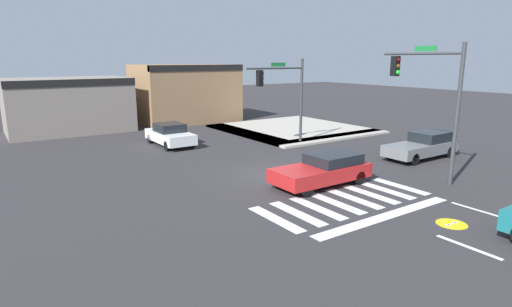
% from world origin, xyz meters
% --- Properties ---
extents(ground_plane, '(120.00, 120.00, 0.00)m').
position_xyz_m(ground_plane, '(0.00, 0.00, 0.00)').
color(ground_plane, '#302D30').
extents(crosswalk_near, '(7.29, 2.83, 0.01)m').
position_xyz_m(crosswalk_near, '(0.00, -4.50, 0.00)').
color(crosswalk_near, silver).
rests_on(crosswalk_near, ground_plane).
extents(bike_detector_marking, '(1.02, 1.02, 0.01)m').
position_xyz_m(bike_detector_marking, '(1.26, -8.22, 0.00)').
color(bike_detector_marking, yellow).
rests_on(bike_detector_marking, ground_plane).
extents(curb_corner_northeast, '(10.00, 10.60, 0.15)m').
position_xyz_m(curb_corner_northeast, '(8.49, 9.42, 0.07)').
color(curb_corner_northeast, '#B2AA9E').
rests_on(curb_corner_northeast, ground_plane).
extents(storefront_row, '(18.29, 5.87, 4.98)m').
position_xyz_m(storefront_row, '(-0.21, 18.79, 2.31)').
color(storefront_row, gray).
rests_on(storefront_row, ground_plane).
extents(traffic_signal_northeast, '(4.32, 0.32, 5.49)m').
position_xyz_m(traffic_signal_northeast, '(4.49, 5.31, 3.69)').
color(traffic_signal_northeast, '#383A3D').
rests_on(traffic_signal_northeast, ground_plane).
extents(traffic_signal_southeast, '(0.32, 4.12, 6.15)m').
position_xyz_m(traffic_signal_southeast, '(5.45, -4.18, 4.19)').
color(traffic_signal_southeast, '#383A3D').
rests_on(traffic_signal_southeast, ground_plane).
extents(car_white, '(1.83, 4.25, 1.43)m').
position_xyz_m(car_white, '(-1.43, 9.46, 0.71)').
color(car_white, white).
rests_on(car_white, ground_plane).
extents(car_gray, '(4.68, 1.74, 1.44)m').
position_xyz_m(car_gray, '(9.02, -1.79, 0.73)').
color(car_gray, slate).
rests_on(car_gray, ground_plane).
extents(car_red, '(4.49, 1.94, 1.34)m').
position_xyz_m(car_red, '(0.79, -2.42, 0.69)').
color(car_red, red).
rests_on(car_red, ground_plane).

